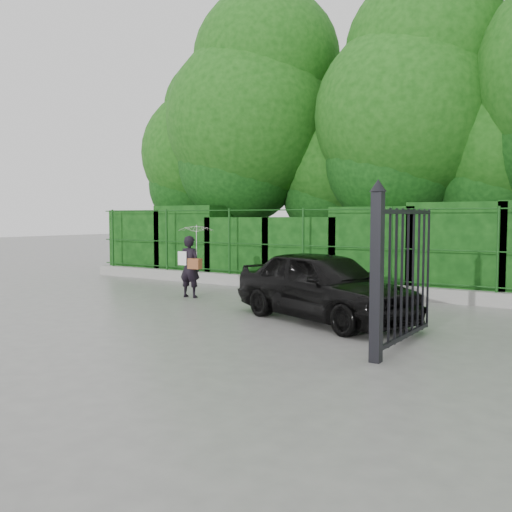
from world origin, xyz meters
The scene contains 8 objects.
ground centered at (0.00, 0.00, 0.00)m, with size 80.00×80.00×0.00m, color gray.
kerb centered at (0.00, 4.50, 0.15)m, with size 14.00×0.25×0.30m, color #9E9E99.
fence centered at (0.22, 4.50, 1.20)m, with size 14.13×0.06×1.80m.
hedge centered at (0.10, 5.50, 1.05)m, with size 14.20×1.20×2.23m.
trees centered at (1.14, 7.74, 4.62)m, with size 17.10×6.15×8.08m.
gate centered at (4.60, -0.72, 1.19)m, with size 0.22×2.33×2.36m.
woman centered at (-1.14, 2.07, 1.12)m, with size 0.85×0.85×1.70m.
car centered at (2.70, 1.08, 0.64)m, with size 1.52×3.78×1.29m, color black.
Camera 1 is at (7.31, -8.12, 1.89)m, focal length 40.00 mm.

